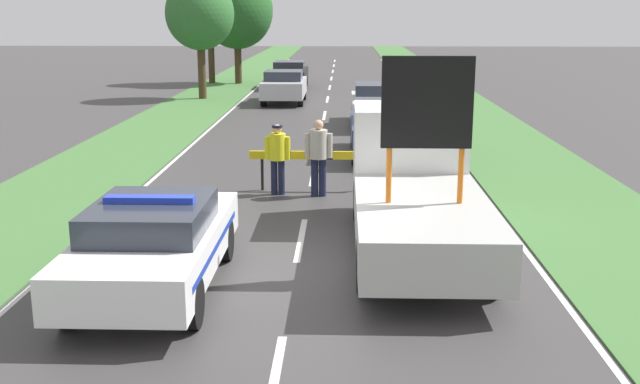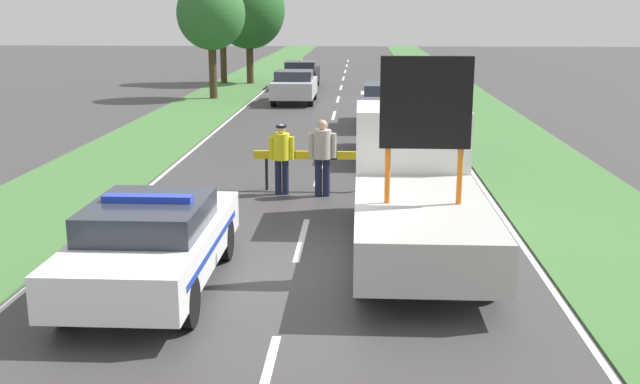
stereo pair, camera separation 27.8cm
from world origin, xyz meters
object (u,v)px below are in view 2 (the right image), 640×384
at_px(roadside_tree_near_left, 222,2).
at_px(queued_car_sedan_silver, 294,86).
at_px(police_car, 152,241).
at_px(work_truck, 415,184).
at_px(traffic_cone_centre_front, 420,166).
at_px(roadside_tree_mid_left, 249,11).
at_px(police_officer, 282,153).
at_px(pedestrian_civilian, 322,152).
at_px(traffic_cone_near_police, 393,171).
at_px(road_barrier, 316,158).
at_px(roadside_tree_near_right, 211,14).
at_px(queued_car_hatch_blue, 389,127).
at_px(queued_car_sedan_black, 301,74).
at_px(queued_car_van_white, 387,104).

bearing_deg(roadside_tree_near_left, queued_car_sedan_silver, -62.07).
distance_m(police_car, work_truck, 4.92).
xyz_separation_m(traffic_cone_centre_front, roadside_tree_mid_left, (-8.03, 25.22, 3.84)).
bearing_deg(police_officer, roadside_tree_near_left, -58.54).
xyz_separation_m(pedestrian_civilian, traffic_cone_near_police, (1.71, 1.76, -0.80)).
bearing_deg(roadside_tree_near_left, police_car, -81.65).
distance_m(queued_car_sedan_silver, roadside_tree_near_left, 11.41).
bearing_deg(queued_car_sedan_silver, pedestrian_civilian, 97.01).
distance_m(road_barrier, roadside_tree_mid_left, 27.38).
xyz_separation_m(police_officer, roadside_tree_near_right, (-5.34, 19.28, 3.05)).
relative_size(traffic_cone_near_police, roadside_tree_near_right, 0.09).
bearing_deg(road_barrier, pedestrian_civilian, -77.31).
bearing_deg(police_car, police_officer, 81.60).
height_order(road_barrier, roadside_tree_mid_left, roadside_tree_mid_left).
bearing_deg(roadside_tree_mid_left, police_officer, -80.22).
relative_size(road_barrier, roadside_tree_mid_left, 0.47).
distance_m(pedestrian_civilian, roadside_tree_near_right, 20.62).
bearing_deg(road_barrier, roadside_tree_near_left, 99.66).
bearing_deg(pedestrian_civilian, road_barrier, 108.01).
bearing_deg(queued_car_sedan_silver, police_officer, 94.01).
height_order(work_truck, police_officer, work_truck).
height_order(queued_car_sedan_silver, roadside_tree_mid_left, roadside_tree_mid_left).
height_order(queued_car_sedan_silver, roadside_tree_near_right, roadside_tree_near_right).
relative_size(police_car, queued_car_hatch_blue, 1.07).
height_order(queued_car_sedan_silver, roadside_tree_near_left, roadside_tree_near_left).
distance_m(police_car, queued_car_sedan_black, 31.13).
distance_m(roadside_tree_near_left, roadside_tree_near_right, 8.09).
bearing_deg(queued_car_van_white, roadside_tree_near_left, -61.02).
height_order(pedestrian_civilian, roadside_tree_near_right, roadside_tree_near_right).
bearing_deg(police_car, roadside_tree_mid_left, 99.54).
xyz_separation_m(queued_car_hatch_blue, roadside_tree_near_left, (-8.95, 22.42, 3.85)).
bearing_deg(queued_car_van_white, traffic_cone_near_police, 89.17).
bearing_deg(traffic_cone_near_police, queued_car_sedan_silver, 103.60).
height_order(police_car, traffic_cone_centre_front, police_car).
distance_m(queued_car_hatch_blue, queued_car_sedan_black, 20.48).
xyz_separation_m(police_car, traffic_cone_near_police, (4.02, 7.85, -0.52)).
relative_size(road_barrier, traffic_cone_near_police, 6.00).
bearing_deg(traffic_cone_centre_front, work_truck, -95.55).
relative_size(work_truck, road_barrier, 2.14).
bearing_deg(pedestrian_civilian, queued_car_sedan_silver, 97.28).
distance_m(police_officer, queued_car_van_white, 11.26).
distance_m(work_truck, queued_car_hatch_blue, 8.53).
xyz_separation_m(pedestrian_civilian, queued_car_hatch_blue, (1.72, 4.99, -0.19)).
bearing_deg(queued_car_sedan_black, pedestrian_civilian, 95.59).
xyz_separation_m(traffic_cone_centre_front, roadside_tree_near_left, (-9.64, 25.46, 4.36)).
height_order(work_truck, roadside_tree_near_right, roadside_tree_near_right).
xyz_separation_m(queued_car_hatch_blue, queued_car_sedan_silver, (-3.93, 12.95, -0.07)).
bearing_deg(police_officer, roadside_tree_mid_left, -61.70).
bearing_deg(queued_car_van_white, queued_car_sedan_silver, -59.61).
height_order(traffic_cone_near_police, queued_car_van_white, queued_car_van_white).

